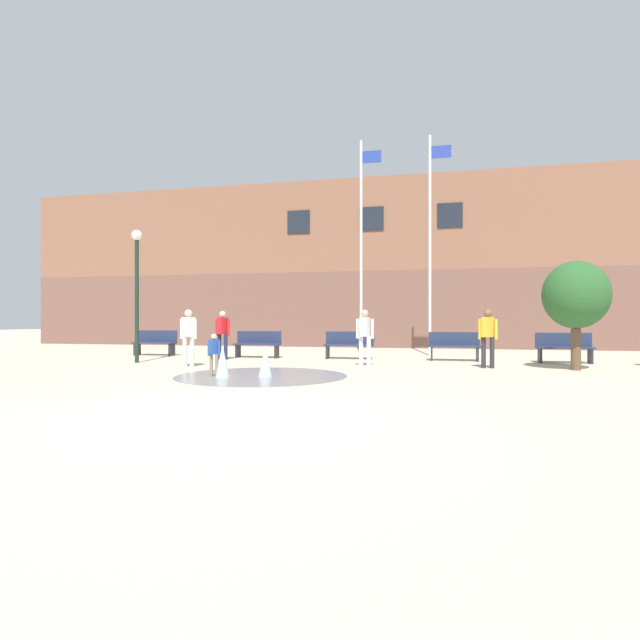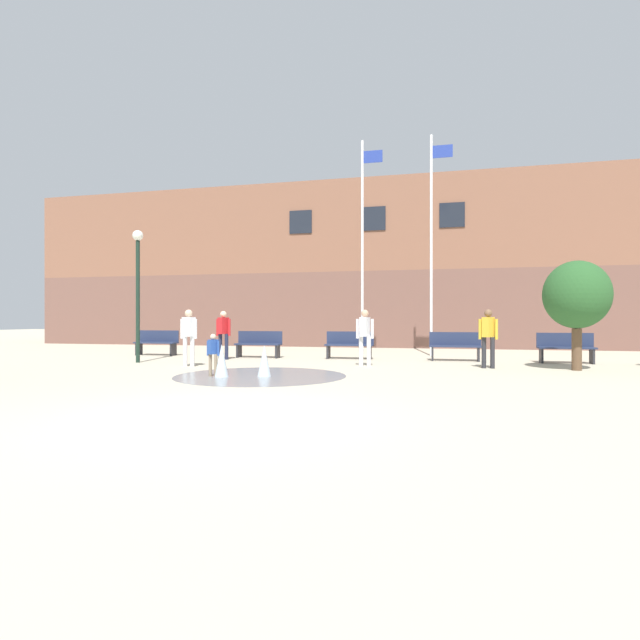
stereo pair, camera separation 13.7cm
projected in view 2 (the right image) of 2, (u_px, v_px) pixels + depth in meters
name	position (u px, v px, depth m)	size (l,w,h in m)	color
ground_plane	(220.00, 416.00, 6.78)	(100.00, 100.00, 0.00)	#BCB299
library_building	(381.00, 268.00, 25.94)	(36.00, 6.05, 7.93)	brown
splash_fountain	(251.00, 368.00, 11.54)	(4.00, 4.00, 0.75)	gray
park_bench_far_left	(157.00, 342.00, 18.26)	(1.60, 0.44, 0.91)	#28282D
park_bench_left_of_flagpoles	(259.00, 344.00, 17.15)	(1.60, 0.44, 0.91)	#28282D
park_bench_under_left_flagpole	(349.00, 344.00, 16.59)	(1.60, 0.44, 0.91)	#28282D
park_bench_near_trashcan	(455.00, 346.00, 15.80)	(1.60, 0.44, 0.91)	#28282D
park_bench_far_right	(566.00, 347.00, 14.95)	(1.60, 0.44, 0.91)	#28282D
adult_watching	(189.00, 333.00, 13.92)	(0.50, 0.30, 1.59)	silver
child_with_pink_shirt	(213.00, 352.00, 11.45)	(0.31, 0.24, 0.99)	#89755B
teen_by_trashcan	(488.00, 334.00, 13.40)	(0.50, 0.39, 1.59)	#28282D
adult_in_red	(365.00, 333.00, 13.99)	(0.50, 0.38, 1.59)	silver
adult_near_bench	(223.00, 331.00, 16.34)	(0.50, 0.39, 1.59)	#1E233D
flagpole_left	(363.00, 241.00, 18.57)	(0.80, 0.10, 7.98)	silver
flagpole_right	(432.00, 239.00, 17.99)	(0.80, 0.10, 7.98)	silver
lamp_post_left_lane	(138.00, 277.00, 15.19)	(0.32, 0.32, 4.04)	#192D23
street_tree_near_building	(577.00, 295.00, 12.85)	(1.65, 1.65, 2.83)	brown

